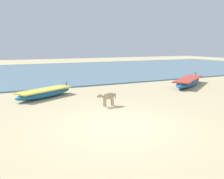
{
  "coord_description": "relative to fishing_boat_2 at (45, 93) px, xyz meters",
  "views": [
    {
      "loc": [
        -3.4,
        -6.46,
        2.49
      ],
      "look_at": [
        1.14,
        2.88,
        0.6
      ],
      "focal_mm": 38.61,
      "sensor_mm": 36.0,
      "label": 1
    }
  ],
  "objects": [
    {
      "name": "sea_water",
      "position": [
        1.33,
        12.09,
        -0.19
      ],
      "size": [
        60.0,
        20.0,
        0.08
      ],
      "primitive_type": "cube",
      "color": "slate",
      "rests_on": "ground"
    },
    {
      "name": "calf_far_dun",
      "position": [
        2.06,
        -2.88,
        0.18
      ],
      "size": [
        0.89,
        0.31,
        0.57
      ],
      "rotation": [
        0.0,
        0.0,
        3.24
      ],
      "color": "tan",
      "rests_on": "ground"
    },
    {
      "name": "fishing_boat_3",
      "position": [
        8.88,
        -0.31,
        0.03
      ],
      "size": [
        4.36,
        3.37,
        0.67
      ],
      "rotation": [
        0.0,
        0.0,
        0.59
      ],
      "color": "#1E669E",
      "rests_on": "ground"
    },
    {
      "name": "fishing_boat_2",
      "position": [
        0.0,
        0.0,
        0.0
      ],
      "size": [
        3.19,
        2.27,
        0.61
      ],
      "rotation": [
        0.0,
        0.0,
        0.5
      ],
      "color": "#1E669E",
      "rests_on": "ground"
    },
    {
      "name": "ground",
      "position": [
        1.33,
        -5.29,
        -0.23
      ],
      "size": [
        80.0,
        80.0,
        0.0
      ],
      "primitive_type": "plane",
      "color": "#CCB789"
    }
  ]
}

